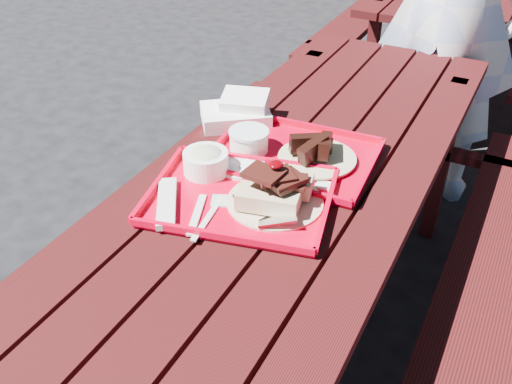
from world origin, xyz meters
TOP-DOWN VIEW (x-y plane):
  - ground at (0.00, 0.00)m, footprint 60.00×60.00m
  - picnic_table_near at (-0.00, 0.00)m, footprint 1.41×2.40m
  - near_tray at (-0.07, -0.10)m, footprint 0.55×0.47m
  - far_tray at (-0.03, 0.13)m, footprint 0.50×0.40m
  - white_cloth at (-0.29, 0.28)m, footprint 0.27×0.26m

SIDE VIEW (x-z plane):
  - ground at x=0.00m, z-range 0.00..0.00m
  - picnic_table_near at x=0.00m, z-range 0.19..0.94m
  - far_tray at x=-0.03m, z-range 0.73..0.81m
  - near_tray at x=-0.07m, z-range 0.71..0.86m
  - white_cloth at x=-0.29m, z-range 0.74..0.83m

